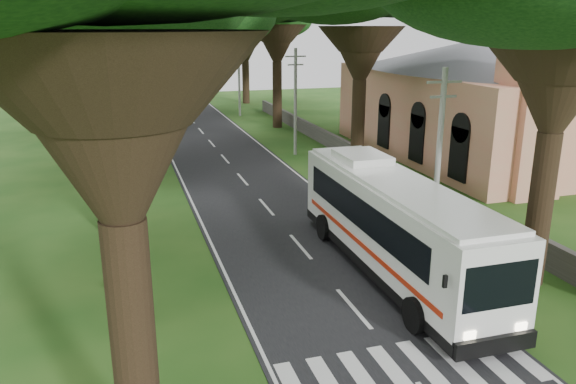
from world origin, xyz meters
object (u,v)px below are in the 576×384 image
(pole_far, at_px, (239,77))
(pole_mid, at_px, (295,100))
(pedestrian, at_px, (135,299))
(distant_car_c, at_px, (190,94))
(pole_near, at_px, (438,159))
(distant_car_a, at_px, (163,117))
(coach_bus, at_px, (393,223))
(church, at_px, (473,91))

(pole_far, bearing_deg, pole_mid, -90.00)
(pedestrian, bearing_deg, pole_far, -21.32)
(pole_mid, height_order, distant_car_c, pole_mid)
(pole_near, distance_m, distant_car_a, 38.61)
(distant_car_a, distance_m, pedestrian, 40.24)
(pole_near, xyz_separation_m, coach_bus, (-2.80, -1.55, -2.08))
(pole_mid, bearing_deg, coach_bus, -97.40)
(church, distance_m, pole_near, 19.88)
(pole_mid, relative_size, pole_far, 1.00)
(distant_car_a, distance_m, distant_car_c, 19.13)
(pole_far, bearing_deg, coach_bus, -93.86)
(pole_near, xyz_separation_m, distant_car_a, (-8.50, 37.50, -3.53))
(pole_far, bearing_deg, pole_near, -90.00)
(distant_car_c, distance_m, pedestrian, 59.19)
(church, distance_m, pole_far, 27.41)
(distant_car_a, xyz_separation_m, pedestrian, (-4.39, -40.00, 0.11))
(church, bearing_deg, distant_car_a, 133.55)
(distant_car_c, bearing_deg, church, 129.95)
(pole_near, height_order, pedestrian, pole_near)
(pole_near, relative_size, distant_car_c, 1.61)
(church, xyz_separation_m, coach_bus, (-15.16, -17.09, -2.81))
(pole_mid, height_order, distant_car_a, pole_mid)
(pole_near, relative_size, pole_far, 1.00)
(pole_far, height_order, coach_bus, pole_far)
(coach_bus, xyz_separation_m, distant_car_c, (-0.51, 57.45, -1.35))
(church, height_order, pedestrian, church)
(pole_near, distance_m, distant_car_c, 56.11)
(pole_near, distance_m, pole_far, 40.00)
(church, bearing_deg, pole_near, -128.50)
(pole_near, relative_size, pole_mid, 1.00)
(church, distance_m, distant_car_c, 43.50)
(distant_car_c, relative_size, pedestrian, 3.25)
(pole_far, height_order, pedestrian, pole_far)
(coach_bus, bearing_deg, pedestrian, -174.21)
(coach_bus, height_order, distant_car_a, coach_bus)
(pole_far, relative_size, distant_car_a, 2.20)
(distant_car_a, relative_size, distant_car_c, 0.73)
(pole_near, xyz_separation_m, pedestrian, (-12.89, -2.51, -3.42))
(church, height_order, pole_mid, church)
(church, bearing_deg, pole_far, 116.82)
(coach_bus, distance_m, distant_car_a, 39.48)
(pole_near, bearing_deg, distant_car_a, 102.77)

